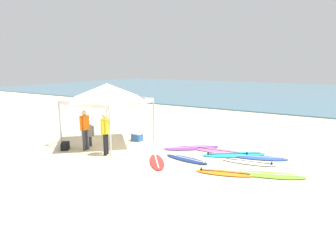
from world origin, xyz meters
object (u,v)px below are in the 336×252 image
object	(u,v)px
surfboard_lime	(270,175)
surfboard_white	(249,162)
canopy_tent	(107,92)
person_yellow	(105,131)
surfboard_red	(157,162)
surfboard_navy	(187,159)
person_orange	(85,127)
surfboard_blue	(260,158)
gear_bag_near_tent	(65,146)
surfboard_cyan	(234,154)
surfboard_pink	(222,152)
person_grey	(88,132)
cooler_box	(137,137)
surfboard_orange	(224,173)
surfboard_purple	(191,148)

from	to	relation	value
surfboard_lime	surfboard_white	xyz separation A→B (m)	(-1.00, 0.94, 0.00)
canopy_tent	person_yellow	distance (m)	2.28
surfboard_red	surfboard_navy	world-z (taller)	same
surfboard_white	person_orange	bearing A→B (deg)	-162.95
surfboard_blue	gear_bag_near_tent	world-z (taller)	gear_bag_near_tent
surfboard_blue	surfboard_cyan	bearing A→B (deg)	-172.74
surfboard_pink	person_grey	size ratio (longest dim) A/B	2.15
surfboard_cyan	person_grey	size ratio (longest dim) A/B	2.06
surfboard_red	person_yellow	distance (m)	2.49
surfboard_pink	cooler_box	world-z (taller)	cooler_box
surfboard_blue	cooler_box	distance (m)	5.78
surfboard_lime	surfboard_red	world-z (taller)	same
surfboard_red	gear_bag_near_tent	distance (m)	4.40
person_orange	person_grey	xyz separation A→B (m)	(-0.34, 0.47, -0.33)
surfboard_navy	surfboard_pink	size ratio (longest dim) A/B	0.76
gear_bag_near_tent	surfboard_red	bearing A→B (deg)	7.64
person_yellow	person_grey	world-z (taller)	person_yellow
surfboard_orange	surfboard_cyan	bearing A→B (deg)	102.57
surfboard_purple	surfboard_orange	bearing A→B (deg)	-41.99
surfboard_purple	person_orange	world-z (taller)	person_orange
surfboard_purple	person_yellow	size ratio (longest dim) A/B	1.31
surfboard_red	surfboard_cyan	bearing A→B (deg)	49.25
canopy_tent	surfboard_lime	bearing A→B (deg)	-2.31
surfboard_red	surfboard_pink	size ratio (longest dim) A/B	0.70
canopy_tent	surfboard_navy	distance (m)	4.84
canopy_tent	surfboard_pink	bearing A→B (deg)	15.87
surfboard_orange	cooler_box	xyz separation A→B (m)	(-5.22, 1.97, 0.16)
surfboard_lime	person_yellow	xyz separation A→B (m)	(-6.21, -1.10, 0.95)
surfboard_purple	person_orange	distance (m)	4.61
person_yellow	surfboard_red	bearing A→B (deg)	6.32
surfboard_red	surfboard_pink	xyz separation A→B (m)	(1.53, 2.55, -0.00)
surfboard_lime	surfboard_cyan	distance (m)	2.42
surfboard_lime	person_yellow	bearing A→B (deg)	-169.97
surfboard_blue	person_yellow	xyz separation A→B (m)	(-5.41, -2.81, 0.95)
surfboard_cyan	cooler_box	size ratio (longest dim) A/B	4.94
surfboard_white	surfboard_blue	bearing A→B (deg)	75.45
surfboard_pink	person_orange	distance (m)	5.83
person_grey	surfboard_blue	bearing A→B (deg)	18.15
surfboard_lime	surfboard_orange	xyz separation A→B (m)	(-1.33, -0.62, 0.00)
surfboard_blue	person_orange	size ratio (longest dim) A/B	1.25
surfboard_cyan	person_orange	size ratio (longest dim) A/B	1.44
canopy_tent	surfboard_white	xyz separation A→B (m)	(6.35, 0.64, -2.35)
surfboard_cyan	person_orange	world-z (taller)	person_orange
surfboard_red	surfboard_white	size ratio (longest dim) A/B	0.89
surfboard_orange	surfboard_pink	size ratio (longest dim) A/B	0.77
surfboard_red	gear_bag_near_tent	bearing A→B (deg)	-172.36
person_yellow	surfboard_blue	bearing A→B (deg)	27.46
surfboard_white	cooler_box	world-z (taller)	cooler_box
surfboard_blue	person_orange	distance (m)	7.25
surfboard_navy	person_orange	xyz separation A→B (m)	(-4.31, -1.07, 0.95)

